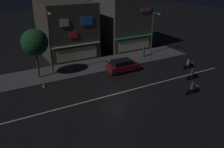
{
  "coord_description": "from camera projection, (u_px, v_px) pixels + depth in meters",
  "views": [
    {
      "loc": [
        -10.8,
        -19.1,
        11.91
      ],
      "look_at": [
        1.35,
        3.18,
        0.89
      ],
      "focal_mm": 36.77,
      "sensor_mm": 36.0,
      "label": 1
    }
  ],
  "objects": [
    {
      "name": "motorcycle_following",
      "position": [
        188.0,
        64.0,
        31.37
      ],
      "size": [
        1.9,
        0.6,
        1.52
      ],
      "rotation": [
        0.0,
        0.0,
        0.06
      ],
      "color": "black",
      "rests_on": "ground"
    },
    {
      "name": "motorcycle_opposite_lane",
      "position": [
        192.0,
        88.0,
        24.71
      ],
      "size": [
        1.9,
        0.6,
        1.52
      ],
      "rotation": [
        0.0,
        0.0,
        3.28
      ],
      "color": "black",
      "rests_on": "ground"
    },
    {
      "name": "pedestrian_on_sidewalk",
      "position": [
        144.0,
        51.0,
        35.45
      ],
      "size": [
        0.36,
        0.36,
        1.96
      ],
      "rotation": [
        0.0,
        0.0,
        3.47
      ],
      "color": "#334766",
      "rests_on": "sidewalk_far"
    },
    {
      "name": "traffic_cone",
      "position": [
        44.0,
        85.0,
        26.36
      ],
      "size": [
        0.36,
        0.36,
        0.55
      ],
      "primitive_type": "cone",
      "color": "orange",
      "rests_on": "ground"
    },
    {
      "name": "motorcycle_trailing_far",
      "position": [
        192.0,
        75.0,
        28.15
      ],
      "size": [
        1.9,
        0.6,
        1.52
      ],
      "rotation": [
        0.0,
        0.0,
        3.18
      ],
      "color": "black",
      "rests_on": "ground"
    },
    {
      "name": "storefront_left_block",
      "position": [
        66.0,
        29.0,
        35.93
      ],
      "size": [
        7.62,
        9.1,
        8.26
      ],
      "color": "#4C443A",
      "rests_on": "ground"
    },
    {
      "name": "sidewalk_far",
      "position": [
        85.0,
        67.0,
        31.85
      ],
      "size": [
        33.37,
        5.2,
        0.14
      ],
      "primitive_type": "cube",
      "color": "#4C4C4F",
      "rests_on": "ground"
    },
    {
      "name": "street_tree",
      "position": [
        35.0,
        42.0,
        26.93
      ],
      "size": [
        3.17,
        3.17,
        6.05
      ],
      "color": "#473323",
      "rests_on": "sidewalk_far"
    },
    {
      "name": "lane_divider_stripe",
      "position": [
        115.0,
        94.0,
        24.87
      ],
      "size": [
        31.7,
        0.16,
        0.01
      ],
      "primitive_type": "cube",
      "color": "beige",
      "rests_on": "ground"
    },
    {
      "name": "parked_car_near_kerb",
      "position": [
        123.0,
        66.0,
        30.27
      ],
      "size": [
        4.3,
        1.98,
        1.67
      ],
      "rotation": [
        0.0,
        0.0,
        3.14
      ],
      "color": "maroon",
      "rests_on": "ground"
    },
    {
      "name": "streetlamp_west",
      "position": [
        50.0,
        39.0,
        27.64
      ],
      "size": [
        0.44,
        1.64,
        7.96
      ],
      "color": "#47494C",
      "rests_on": "sidewalk_far"
    },
    {
      "name": "ground_plane",
      "position": [
        115.0,
        94.0,
        24.87
      ],
      "size": [
        140.0,
        140.0,
        0.0
      ],
      "primitive_type": "plane",
      "color": "black"
    },
    {
      "name": "streetlamp_mid",
      "position": [
        153.0,
        29.0,
        35.87
      ],
      "size": [
        0.44,
        1.64,
        6.56
      ],
      "color": "#47494C",
      "rests_on": "sidewalk_far"
    },
    {
      "name": "storefront_center_block",
      "position": [
        121.0,
        21.0,
        40.08
      ],
      "size": [
        7.41,
        8.78,
        8.85
      ],
      "color": "#56514C",
      "rests_on": "ground"
    }
  ]
}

